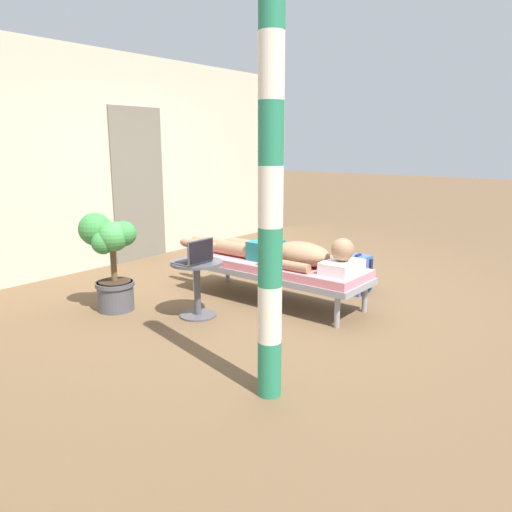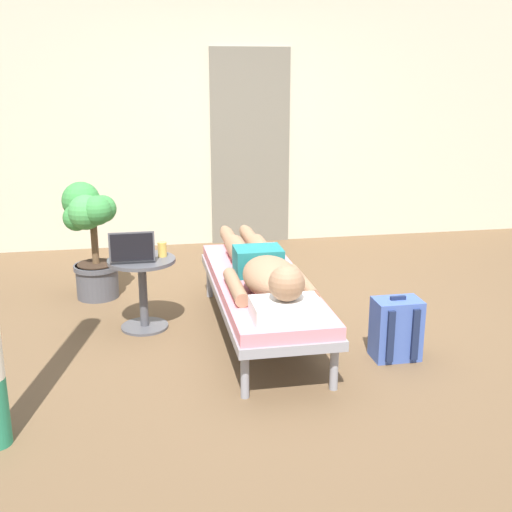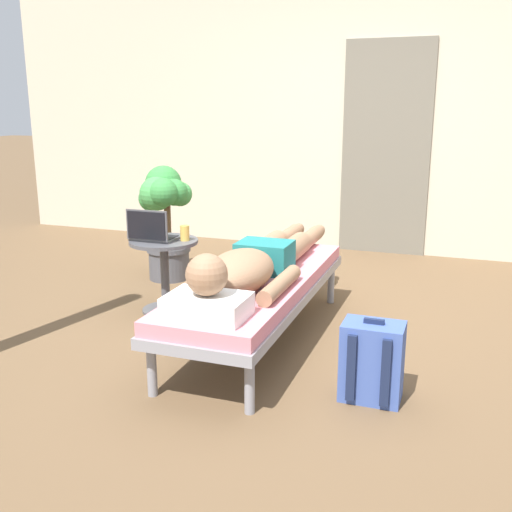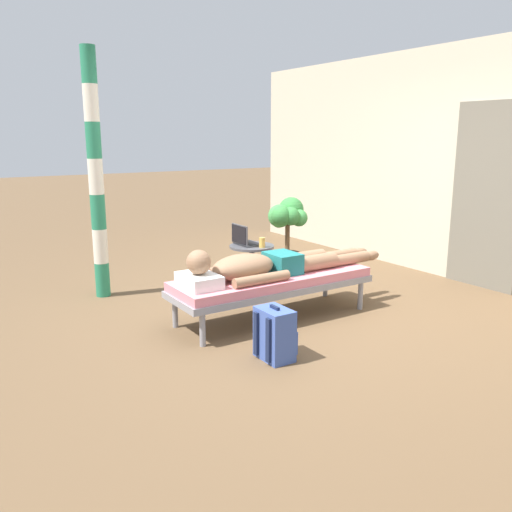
# 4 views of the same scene
# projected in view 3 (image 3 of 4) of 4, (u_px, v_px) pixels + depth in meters

# --- Properties ---
(ground_plane) EXTENTS (40.00, 40.00, 0.00)m
(ground_plane) POSITION_uv_depth(u_px,v_px,m) (289.00, 334.00, 3.81)
(ground_plane) COLOR brown
(house_wall_back) EXTENTS (7.60, 0.20, 2.70)m
(house_wall_back) POSITION_uv_depth(u_px,v_px,m) (350.00, 114.00, 5.83)
(house_wall_back) COLOR beige
(house_wall_back) RESTS_ON ground
(house_door_panel) EXTENTS (0.84, 0.03, 2.04)m
(house_door_panel) POSITION_uv_depth(u_px,v_px,m) (386.00, 149.00, 5.68)
(house_door_panel) COLOR #6D6759
(house_door_panel) RESTS_ON ground
(lounge_chair) EXTENTS (0.63, 1.94, 0.42)m
(lounge_chair) POSITION_uv_depth(u_px,v_px,m) (259.00, 288.00, 3.63)
(lounge_chair) COLOR gray
(lounge_chair) RESTS_ON ground
(person_reclining) EXTENTS (0.53, 2.17, 0.32)m
(person_reclining) POSITION_uv_depth(u_px,v_px,m) (254.00, 264.00, 3.52)
(person_reclining) COLOR white
(person_reclining) RESTS_ON lounge_chair
(side_table) EXTENTS (0.48, 0.48, 0.52)m
(side_table) POSITION_uv_depth(u_px,v_px,m) (165.00, 263.00, 4.15)
(side_table) COLOR #4C4C51
(side_table) RESTS_ON ground
(laptop) EXTENTS (0.31, 0.24, 0.23)m
(laptop) POSITION_uv_depth(u_px,v_px,m) (152.00, 232.00, 4.07)
(laptop) COLOR #4C4C51
(laptop) RESTS_ON side_table
(drink_glass) EXTENTS (0.06, 0.06, 0.11)m
(drink_glass) POSITION_uv_depth(u_px,v_px,m) (185.00, 233.00, 4.08)
(drink_glass) COLOR gold
(drink_glass) RESTS_ON side_table
(backpack) EXTENTS (0.30, 0.26, 0.42)m
(backpack) POSITION_uv_depth(u_px,v_px,m) (372.00, 362.00, 2.93)
(backpack) COLOR #3F59A5
(backpack) RESTS_ON ground
(potted_plant) EXTENTS (0.44, 0.52, 0.94)m
(potted_plant) POSITION_uv_depth(u_px,v_px,m) (165.00, 212.00, 4.91)
(potted_plant) COLOR #4C4C51
(potted_plant) RESTS_ON ground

